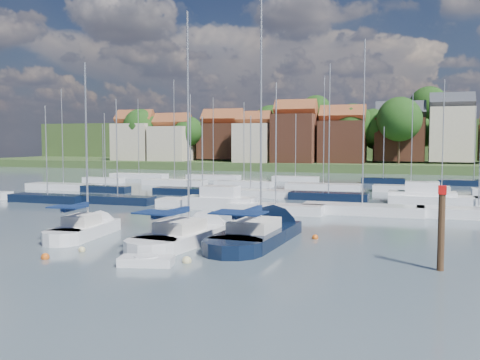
% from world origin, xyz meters
% --- Properties ---
extents(ground, '(260.00, 260.00, 0.00)m').
position_xyz_m(ground, '(0.00, 40.00, 0.00)').
color(ground, '#4A5A64').
rests_on(ground, ground).
extents(sailboat_left, '(3.50, 9.74, 13.06)m').
position_xyz_m(sailboat_left, '(-9.14, 3.91, 0.36)').
color(sailboat_left, white).
rests_on(sailboat_left, ground).
extents(sailboat_centre, '(4.62, 12.30, 16.28)m').
position_xyz_m(sailboat_centre, '(-1.20, 4.36, 0.35)').
color(sailboat_centre, white).
rests_on(sailboat_centre, ground).
extents(sailboat_navy, '(4.38, 14.03, 19.08)m').
position_xyz_m(sailboat_navy, '(3.09, 6.84, 0.34)').
color(sailboat_navy, black).
rests_on(sailboat_navy, ground).
extents(tender, '(3.10, 1.97, 0.62)m').
position_xyz_m(tender, '(-0.71, -3.57, 0.24)').
color(tender, white).
rests_on(tender, ground).
extents(timber_piling, '(0.40, 0.40, 6.63)m').
position_xyz_m(timber_piling, '(14.15, 0.17, 1.29)').
color(timber_piling, '#4C331E').
rests_on(timber_piling, ground).
extents(buoy_b, '(0.47, 0.47, 0.47)m').
position_xyz_m(buoy_b, '(-6.89, -3.97, 0.00)').
color(buoy_b, '#D85914').
rests_on(buoy_b, ground).
extents(buoy_c, '(0.42, 0.42, 0.42)m').
position_xyz_m(buoy_c, '(-6.12, -1.59, 0.00)').
color(buoy_c, beige).
rests_on(buoy_c, ground).
extents(buoy_d, '(0.51, 0.51, 0.51)m').
position_xyz_m(buoy_d, '(1.07, -2.29, 0.00)').
color(buoy_d, beige).
rests_on(buoy_d, ground).
extents(buoy_e, '(0.42, 0.42, 0.42)m').
position_xyz_m(buoy_e, '(6.44, 6.94, 0.00)').
color(buoy_e, '#D85914').
rests_on(buoy_e, ground).
extents(marina_field, '(79.62, 41.41, 15.93)m').
position_xyz_m(marina_field, '(1.91, 35.15, 0.43)').
color(marina_field, white).
rests_on(marina_field, ground).
extents(far_shore_town, '(212.46, 90.00, 22.27)m').
position_xyz_m(far_shore_town, '(2.23, 132.67, 4.61)').
color(far_shore_town, '#3B542A').
rests_on(far_shore_town, ground).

